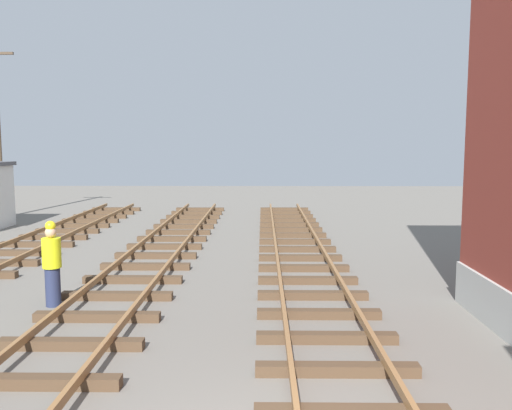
% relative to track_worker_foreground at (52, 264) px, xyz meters
% --- Properties ---
extents(track_worker_foreground, '(0.40, 0.40, 1.87)m').
position_rel_track_worker_foreground_xyz_m(track_worker_foreground, '(0.00, 0.00, 0.00)').
color(track_worker_foreground, '#262D4C').
rests_on(track_worker_foreground, ground).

